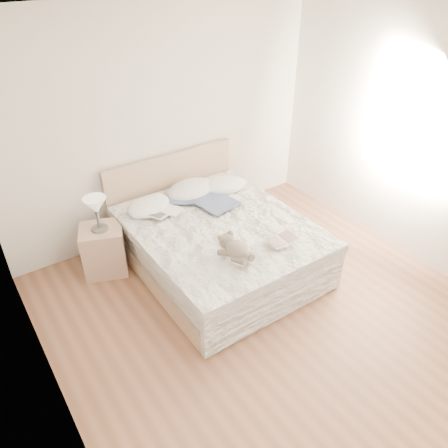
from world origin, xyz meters
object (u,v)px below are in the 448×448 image
(table_lamp, at_px, (96,207))
(childrens_book, at_px, (282,240))
(bed, at_px, (216,242))
(photo_book, at_px, (163,213))
(nightstand, at_px, (104,250))
(teddy_bear, at_px, (237,256))

(table_lamp, bearing_deg, childrens_book, -43.38)
(table_lamp, distance_m, childrens_book, 1.93)
(bed, xyz_separation_m, photo_book, (-0.42, 0.41, 0.32))
(nightstand, height_order, photo_book, photo_book)
(nightstand, bearing_deg, teddy_bear, -57.18)
(teddy_bear, bearing_deg, nightstand, 115.93)
(photo_book, xyz_separation_m, teddy_bear, (0.19, -1.11, 0.02))
(bed, distance_m, photo_book, 0.67)
(nightstand, distance_m, teddy_bear, 1.60)
(teddy_bear, bearing_deg, table_lamp, 116.42)
(bed, relative_size, teddy_bear, 6.08)
(bed, distance_m, nightstand, 1.23)
(bed, xyz_separation_m, childrens_book, (0.31, -0.72, 0.32))
(photo_book, bearing_deg, childrens_book, -86.41)
(childrens_book, distance_m, teddy_bear, 0.54)
(nightstand, height_order, table_lamp, table_lamp)
(table_lamp, bearing_deg, teddy_bear, -56.69)
(nightstand, relative_size, childrens_book, 1.73)
(table_lamp, xyz_separation_m, teddy_bear, (0.85, -1.30, -0.19))
(table_lamp, height_order, childrens_book, table_lamp)
(childrens_book, xyz_separation_m, teddy_bear, (-0.54, 0.02, 0.02))
(bed, xyz_separation_m, teddy_bear, (-0.23, -0.70, 0.34))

